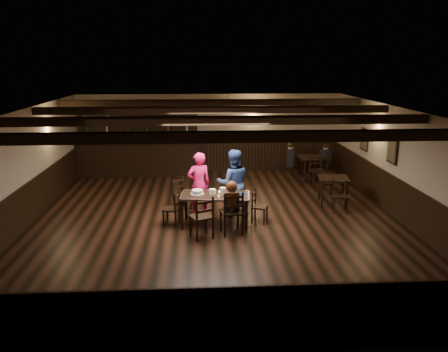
{
  "coord_description": "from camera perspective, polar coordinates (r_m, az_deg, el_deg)",
  "views": [
    {
      "loc": [
        -0.42,
        -9.99,
        3.81
      ],
      "look_at": [
        0.2,
        0.2,
        1.09
      ],
      "focal_mm": 35.0,
      "sensor_mm": 36.0,
      "label": 1
    }
  ],
  "objects": [
    {
      "name": "cake",
      "position": [
        10.31,
        -3.52,
        -2.12
      ],
      "size": [
        0.32,
        0.32,
        0.1
      ],
      "color": "white",
      "rests_on": "dining_table"
    },
    {
      "name": "back_table_b",
      "position": [
        14.58,
        11.4,
        2.11
      ],
      "size": [
        0.97,
        0.97,
        0.75
      ],
      "color": "black",
      "rests_on": "ground"
    },
    {
      "name": "back_table_a",
      "position": [
        12.15,
        14.09,
        -0.64
      ],
      "size": [
        0.89,
        0.89,
        0.75
      ],
      "color": "black",
      "rests_on": "ground"
    },
    {
      "name": "seated_person",
      "position": [
        9.71,
        1.0,
        -3.02
      ],
      "size": [
        0.33,
        0.49,
        0.8
      ],
      "color": "black",
      "rests_on": "ground"
    },
    {
      "name": "tea_light",
      "position": [
        10.36,
        -0.61,
        -2.12
      ],
      "size": [
        0.05,
        0.05,
        0.06
      ],
      "color": "#A5A8AD",
      "rests_on": "dining_table"
    },
    {
      "name": "chair_near_right",
      "position": [
        9.72,
        1.12,
        -4.43
      ],
      "size": [
        0.55,
        0.53,
        1.01
      ],
      "color": "black",
      "rests_on": "ground"
    },
    {
      "name": "ground",
      "position": [
        10.7,
        -0.99,
        -5.94
      ],
      "size": [
        10.0,
        10.0,
        0.0
      ],
      "primitive_type": "plane",
      "color": "black",
      "rests_on": "ground"
    },
    {
      "name": "bar_counter",
      "position": [
        15.17,
        -11.07,
        2.89
      ],
      "size": [
        4.21,
        0.7,
        2.2
      ],
      "color": "black",
      "rests_on": "ground"
    },
    {
      "name": "chair_end_right",
      "position": [
        10.56,
        4.34,
        -3.64
      ],
      "size": [
        0.46,
        0.47,
        0.78
      ],
      "color": "black",
      "rests_on": "ground"
    },
    {
      "name": "chair_far_pushed",
      "position": [
        11.51,
        -5.69,
        -1.96
      ],
      "size": [
        0.53,
        0.53,
        0.83
      ],
      "color": "black",
      "rests_on": "ground"
    },
    {
      "name": "pepper_shaker",
      "position": [
        10.14,
        1.01,
        -2.41
      ],
      "size": [
        0.03,
        0.03,
        0.08
      ],
      "primitive_type": "cylinder",
      "color": "#A5A8AD",
      "rests_on": "dining_table"
    },
    {
      "name": "bg_patron_right",
      "position": [
        14.69,
        13.1,
        2.77
      ],
      "size": [
        0.31,
        0.39,
        0.71
      ],
      "color": "black",
      "rests_on": "ground"
    },
    {
      "name": "dining_table",
      "position": [
        10.27,
        -1.17,
        -2.86
      ],
      "size": [
        1.69,
        0.98,
        0.75
      ],
      "color": "black",
      "rests_on": "ground"
    },
    {
      "name": "menu_blue",
      "position": [
        10.29,
        2.0,
        -2.36
      ],
      "size": [
        0.39,
        0.37,
        0.0
      ],
      "primitive_type": "cube",
      "rotation": [
        0.0,
        0.0,
        -0.64
      ],
      "color": "#0E124A",
      "rests_on": "dining_table"
    },
    {
      "name": "salt_shaker",
      "position": [
        10.11,
        0.99,
        -2.46
      ],
      "size": [
        0.03,
        0.03,
        0.08
      ],
      "primitive_type": "cylinder",
      "color": "silver",
      "rests_on": "dining_table"
    },
    {
      "name": "room_shell",
      "position": [
        10.25,
        -0.99,
        3.29
      ],
      "size": [
        9.02,
        10.02,
        2.71
      ],
      "color": "#BEB19E",
      "rests_on": "ground"
    },
    {
      "name": "drink_glass",
      "position": [
        10.34,
        0.7,
        -1.98
      ],
      "size": [
        0.06,
        0.06,
        0.1
      ],
      "primitive_type": "cylinder",
      "color": "silver",
      "rests_on": "dining_table"
    },
    {
      "name": "chair_end_left",
      "position": [
        10.39,
        -6.55,
        -3.97
      ],
      "size": [
        0.43,
        0.45,
        0.79
      ],
      "color": "black",
      "rests_on": "ground"
    },
    {
      "name": "plate_stack_a",
      "position": [
        10.23,
        -1.53,
        -2.08
      ],
      "size": [
        0.15,
        0.15,
        0.14
      ],
      "primitive_type": "cylinder",
      "color": "white",
      "rests_on": "dining_table"
    },
    {
      "name": "bg_patron_left",
      "position": [
        14.39,
        8.65,
        2.84
      ],
      "size": [
        0.3,
        0.41,
        0.76
      ],
      "color": "black",
      "rests_on": "ground"
    },
    {
      "name": "plate_stack_b",
      "position": [
        10.22,
        -0.15,
        -1.99
      ],
      "size": [
        0.15,
        0.15,
        0.17
      ],
      "primitive_type": "cylinder",
      "color": "white",
      "rests_on": "dining_table"
    },
    {
      "name": "woman_pink",
      "position": [
        10.92,
        -3.3,
        -1.06
      ],
      "size": [
        0.68,
        0.54,
        1.62
      ],
      "primitive_type": "imported",
      "rotation": [
        0.0,
        0.0,
        3.44
      ],
      "color": "#F1244C",
      "rests_on": "ground"
    },
    {
      "name": "man_blue",
      "position": [
        10.84,
        1.19,
        -0.93
      ],
      "size": [
        0.85,
        0.67,
        1.7
      ],
      "primitive_type": "imported",
      "rotation": [
        0.0,
        0.0,
        3.18
      ],
      "color": "navy",
      "rests_on": "ground"
    },
    {
      "name": "menu_red",
      "position": [
        10.13,
        1.42,
        -2.64
      ],
      "size": [
        0.36,
        0.28,
        0.0
      ],
      "primitive_type": "cube",
      "rotation": [
        0.0,
        0.0,
        0.21
      ],
      "color": "maroon",
      "rests_on": "dining_table"
    },
    {
      "name": "chair_near_left",
      "position": [
        9.52,
        -2.76,
        -5.04
      ],
      "size": [
        0.59,
        0.58,
        0.97
      ],
      "color": "black",
      "rests_on": "ground"
    }
  ]
}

